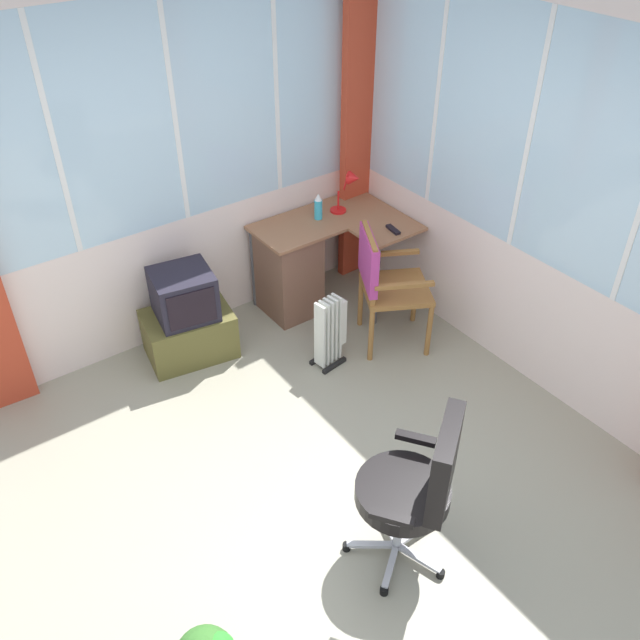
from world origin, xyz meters
TOP-DOWN VIEW (x-y plane):
  - ground at (0.00, 0.00)m, footprint 5.03×5.10m
  - north_window_panel at (0.00, 2.08)m, footprint 4.03×0.07m
  - east_window_panel at (2.05, 0.00)m, footprint 0.07×4.10m
  - curtain_corner at (1.92, 1.95)m, footprint 0.34×0.08m
  - desk at (1.13, 1.76)m, footprint 1.15×0.87m
  - desk_lamp at (1.67, 1.74)m, footprint 0.24×0.20m
  - tv_remote at (1.74, 1.29)m, footprint 0.07×0.15m
  - spray_bottle at (1.39, 1.79)m, footprint 0.06×0.06m
  - wooden_armchair at (1.40, 1.02)m, footprint 0.65×0.65m
  - office_chair at (0.32, -0.57)m, footprint 0.61×0.60m
  - tv_on_stand at (0.15, 1.73)m, footprint 0.71×0.54m
  - space_heater at (0.95, 1.03)m, footprint 0.28×0.20m

SIDE VIEW (x-z plane):
  - ground at x=0.00m, z-range -0.06..0.00m
  - space_heater at x=0.95m, z-range 0.01..0.58m
  - tv_on_stand at x=0.15m, z-range -0.04..0.68m
  - desk at x=1.13m, z-range 0.03..0.77m
  - office_chair at x=0.32m, z-range 0.09..1.11m
  - wooden_armchair at x=1.40m, z-range 0.13..1.09m
  - tv_remote at x=1.74m, z-range 0.74..0.76m
  - spray_bottle at x=1.39m, z-range 0.74..0.95m
  - desk_lamp at x=1.67m, z-range 0.79..1.14m
  - curtain_corner at x=1.92m, z-range 0.00..2.56m
  - east_window_panel at x=2.05m, z-range 0.00..2.66m
  - north_window_panel at x=0.00m, z-range 0.00..2.66m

